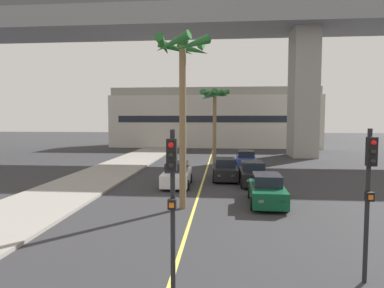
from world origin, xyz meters
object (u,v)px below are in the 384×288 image
object	(u,v)px
car_queue_front	(253,174)
traffic_light_right_far_corner	(369,185)
car_queue_third	(225,170)
car_queue_fourth	(177,175)
palm_tree_near_median	(183,69)
car_queue_second	(267,190)
traffic_light_median_near	(172,191)
palm_tree_mid_median	(215,102)
car_queue_fifth	(246,160)

from	to	relation	value
car_queue_front	traffic_light_right_far_corner	world-z (taller)	traffic_light_right_far_corner
car_queue_third	traffic_light_right_far_corner	bearing A→B (deg)	-76.78
car_queue_third	car_queue_fourth	bearing A→B (deg)	-140.84
car_queue_fourth	palm_tree_near_median	xyz separation A→B (m)	(1.09, -5.67, 6.16)
car_queue_second	car_queue_fourth	xyz separation A→B (m)	(-5.35, 4.43, 0.00)
car_queue_front	palm_tree_near_median	bearing A→B (deg)	-121.22
car_queue_third	palm_tree_near_median	world-z (taller)	palm_tree_near_median
car_queue_fourth	traffic_light_right_far_corner	world-z (taller)	traffic_light_right_far_corner
car_queue_front	car_queue_fourth	size ratio (longest dim) A/B	1.00
car_queue_second	car_queue_third	size ratio (longest dim) A/B	1.00
car_queue_second	traffic_light_median_near	bearing A→B (deg)	-109.78
traffic_light_median_near	palm_tree_mid_median	distance (m)	22.59
car_queue_third	car_queue_fifth	size ratio (longest dim) A/B	1.00
car_queue_third	palm_tree_mid_median	size ratio (longest dim) A/B	0.58
car_queue_front	car_queue_fourth	bearing A→B (deg)	-169.79
car_queue_fifth	palm_tree_mid_median	distance (m)	6.02
car_queue_second	traffic_light_right_far_corner	bearing A→B (deg)	-79.67
car_queue_fourth	traffic_light_median_near	distance (m)	14.49
car_queue_fifth	car_queue_front	bearing A→B (deg)	-90.58
traffic_light_median_near	palm_tree_mid_median	xyz separation A→B (m)	(0.48, 22.35, 3.25)
car_queue_fourth	palm_tree_mid_median	size ratio (longest dim) A/B	0.58
car_queue_third	traffic_light_median_near	world-z (taller)	traffic_light_median_near
car_queue_fourth	car_queue_front	bearing A→B (deg)	10.21
car_queue_second	car_queue_fourth	distance (m)	6.94
car_queue_front	traffic_light_right_far_corner	distance (m)	14.14
car_queue_front	car_queue_third	size ratio (longest dim) A/B	1.00
palm_tree_near_median	car_queue_front	bearing A→B (deg)	58.78
car_queue_third	car_queue_fifth	bearing A→B (deg)	72.74
car_queue_fifth	palm_tree_mid_median	bearing A→B (deg)	-165.98
traffic_light_right_far_corner	palm_tree_mid_median	distance (m)	21.82
palm_tree_near_median	palm_tree_mid_median	world-z (taller)	palm_tree_near_median
traffic_light_median_near	palm_tree_near_median	distance (m)	9.56
car_queue_second	car_queue_fifth	size ratio (longest dim) A/B	1.00
traffic_light_median_near	traffic_light_right_far_corner	size ratio (longest dim) A/B	1.00
palm_tree_near_median	car_queue_third	bearing A→B (deg)	75.51
traffic_light_right_far_corner	car_queue_front	bearing A→B (deg)	97.48
palm_tree_near_median	car_queue_fifth	bearing A→B (deg)	74.32
car_queue_third	traffic_light_right_far_corner	size ratio (longest dim) A/B	0.98
car_queue_front	palm_tree_mid_median	xyz separation A→B (m)	(-2.78, 7.20, 5.25)
car_queue_second	traffic_light_right_far_corner	distance (m)	8.90
traffic_light_median_near	traffic_light_right_far_corner	world-z (taller)	same
traffic_light_median_near	car_queue_third	bearing A→B (deg)	85.20
car_queue_fifth	palm_tree_mid_median	xyz separation A→B (m)	(-2.86, -0.71, 5.25)
car_queue_third	car_queue_fourth	xyz separation A→B (m)	(-3.24, -2.63, 0.00)
palm_tree_near_median	car_queue_fourth	bearing A→B (deg)	100.89
car_queue_fifth	palm_tree_near_median	world-z (taller)	palm_tree_near_median
car_queue_third	traffic_light_median_near	bearing A→B (deg)	-94.80
car_queue_fourth	palm_tree_near_median	world-z (taller)	palm_tree_near_median
car_queue_second	palm_tree_near_median	world-z (taller)	palm_tree_near_median
traffic_light_median_near	palm_tree_near_median	world-z (taller)	palm_tree_near_median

